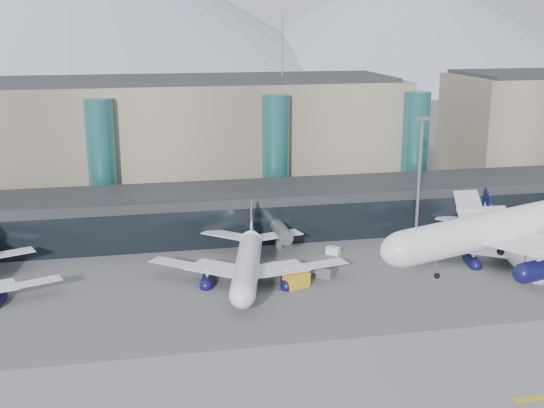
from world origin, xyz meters
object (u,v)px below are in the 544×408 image
Objects in this scene: veh_d at (400,240)px; lightmast_mid at (419,171)px; veh_g at (333,251)px; veh_h at (296,281)px; jet_parked_mid at (248,252)px; jet_parked_right at (505,235)px; veh_b at (275,267)px; veh_c at (323,272)px; hero_jet at (532,213)px.

lightmast_mid is at bearing -16.70° from veh_d.
veh_h reaches higher than veh_g.
veh_d is 1.11× the size of veh_g.
jet_parked_mid is 0.99× the size of jet_parked_right.
veh_b is 0.90× the size of veh_g.
veh_d is (33.74, 11.83, -3.75)m from jet_parked_mid.
veh_b is at bearing 98.80° from jet_parked_right.
jet_parked_right is 14.56× the size of veh_g.
jet_parked_right is at bearing -98.79° from veh_b.
jet_parked_mid is at bearing 101.40° from jet_parked_right.
jet_parked_mid is 8.59× the size of veh_h.
jet_parked_mid is 50.09m from jet_parked_right.
lightmast_mid is 0.68× the size of jet_parked_right.
veh_b is at bearing -170.91° from veh_c.
veh_d reaches higher than veh_b.
veh_h is (-19.31, 37.46, -21.45)m from hero_jet.
veh_d is 15.76m from veh_g.
veh_h is at bearing -120.13° from jet_parked_mid.
hero_jet is 57.59m from veh_g.
jet_parked_mid is at bearing -116.36° from veh_g.
jet_parked_right is at bearing -13.07° from veh_h.
jet_parked_mid is 6.92m from veh_b.
jet_parked_right is 13.17× the size of veh_d.
hero_jet is at bearing -29.71° from veh_c.
jet_parked_mid is 35.95m from veh_d.
hero_jet is (-12.13, -59.69, 8.24)m from lightmast_mid.
lightmast_mid is 34.31m from veh_c.
veh_c is 6.93m from veh_h.
veh_g is (-8.20, 52.63, -21.90)m from hero_jet.
veh_h is at bearing 161.58° from veh_d.
jet_parked_right is at bearing -77.26° from jet_parked_mid.
jet_parked_right is at bearing -53.63° from lightmast_mid.
veh_c is 12.62m from veh_g.
veh_c is at bearing 10.31° from veh_h.
veh_g is at bearing -69.92° from veh_b.
veh_d is at bearing 77.91° from veh_c.
lightmast_mid is at bearing 13.27° from veh_h.
jet_parked_right is 10.20× the size of veh_c.
veh_d is (-4.94, -3.68, -13.60)m from lightmast_mid.
veh_d is 32.35m from veh_h.
lightmast_mid is at bearing 74.99° from hero_jet.
lightmast_mid is 6.92× the size of veh_c.
jet_parked_mid is 20.56m from veh_g.
hero_jet is 53.23m from jet_parked_right.
veh_c is (-37.00, -3.03, -3.57)m from jet_parked_right.
veh_g is at bearing 86.49° from jet_parked_right.
hero_jet reaches higher than jet_parked_mid.
lightmast_mid reaches higher than veh_h.
veh_h is at bearing -144.73° from lightmast_mid.
lightmast_mid is at bearing 47.74° from jet_parked_right.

